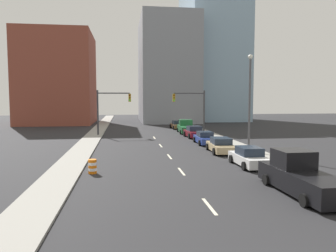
% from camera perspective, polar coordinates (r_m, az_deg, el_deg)
% --- Properties ---
extents(sidewalk_left, '(2.34, 93.17, 0.13)m').
position_cam_1_polar(sidewalk_left, '(52.57, -12.09, -0.75)').
color(sidewalk_left, gray).
rests_on(sidewalk_left, ground).
extents(sidewalk_right, '(2.34, 93.17, 0.13)m').
position_cam_1_polar(sidewalk_right, '(53.73, 4.97, -0.55)').
color(sidewalk_right, gray).
rests_on(sidewalk_right, ground).
extents(lane_stripe_at_9m, '(0.16, 2.40, 0.01)m').
position_cam_1_polar(lane_stripe_at_9m, '(15.70, 7.21, -13.69)').
color(lane_stripe_at_9m, beige).
rests_on(lane_stripe_at_9m, ground).
extents(lane_stripe_at_16m, '(0.16, 2.40, 0.01)m').
position_cam_1_polar(lane_stripe_at_16m, '(22.68, 2.34, -7.90)').
color(lane_stripe_at_16m, beige).
rests_on(lane_stripe_at_16m, ground).
extents(lane_stripe_at_22m, '(0.16, 2.40, 0.01)m').
position_cam_1_polar(lane_stripe_at_22m, '(28.37, 0.26, -5.35)').
color(lane_stripe_at_22m, beige).
rests_on(lane_stripe_at_22m, ground).
extents(lane_stripe_at_29m, '(0.16, 2.40, 0.01)m').
position_cam_1_polar(lane_stripe_at_29m, '(35.03, -1.29, -3.43)').
color(lane_stripe_at_29m, beige).
rests_on(lane_stripe_at_29m, ground).
extents(lane_stripe_at_36m, '(0.16, 2.40, 0.01)m').
position_cam_1_polar(lane_stripe_at_36m, '(42.26, -2.41, -2.04)').
color(lane_stripe_at_36m, beige).
rests_on(lane_stripe_at_36m, ground).
extents(building_brick_left, '(14.00, 16.00, 18.24)m').
position_cam_1_polar(building_brick_left, '(71.06, -18.59, 7.80)').
color(building_brick_left, brown).
rests_on(building_brick_left, ground).
extents(building_office_center, '(12.00, 20.00, 22.62)m').
position_cam_1_polar(building_office_center, '(74.62, -0.19, 9.57)').
color(building_office_center, gray).
rests_on(building_office_center, ground).
extents(building_glass_right, '(13.00, 20.00, 40.14)m').
position_cam_1_polar(building_glass_right, '(81.98, 7.73, 15.26)').
color(building_glass_right, '#8CADC6').
rests_on(building_glass_right, ground).
extents(traffic_signal_left, '(4.62, 0.35, 6.18)m').
position_cam_1_polar(traffic_signal_left, '(45.35, -10.49, 3.45)').
color(traffic_signal_left, '#38383D').
rests_on(traffic_signal_left, ground).
extents(traffic_signal_right, '(4.62, 0.35, 6.18)m').
position_cam_1_polar(traffic_signal_right, '(46.39, 4.72, 3.53)').
color(traffic_signal_right, '#38383D').
rests_on(traffic_signal_right, ground).
extents(traffic_barrel, '(0.56, 0.56, 0.95)m').
position_cam_1_polar(traffic_barrel, '(22.52, -13.03, -6.88)').
color(traffic_barrel, orange).
rests_on(traffic_barrel, ground).
extents(street_lamp, '(0.44, 0.44, 9.03)m').
position_cam_1_polar(street_lamp, '(31.18, 14.04, 5.00)').
color(street_lamp, '#4C4C51').
rests_on(street_lamp, ground).
extents(pickup_truck_black, '(2.39, 6.38, 2.19)m').
position_cam_1_polar(pickup_truck_black, '(18.77, 22.05, -8.17)').
color(pickup_truck_black, black).
rests_on(pickup_truck_black, ground).
extents(sedan_white, '(2.06, 4.43, 1.43)m').
position_cam_1_polar(sedan_white, '(25.06, 13.96, -5.33)').
color(sedan_white, silver).
rests_on(sedan_white, ground).
extents(sedan_tan, '(2.34, 4.88, 1.37)m').
position_cam_1_polar(sedan_tan, '(30.96, 9.19, -3.38)').
color(sedan_tan, tan).
rests_on(sedan_tan, ground).
extents(sedan_blue, '(2.08, 4.76, 1.37)m').
position_cam_1_polar(sedan_blue, '(36.59, 6.43, -2.13)').
color(sedan_blue, navy).
rests_on(sedan_blue, ground).
extents(sedan_maroon, '(2.30, 4.37, 1.50)m').
position_cam_1_polar(sedan_maroon, '(42.48, 4.58, -1.09)').
color(sedan_maroon, maroon).
rests_on(sedan_maroon, ground).
extents(pickup_truck_green, '(2.63, 6.12, 1.90)m').
position_cam_1_polar(pickup_truck_green, '(48.48, 3.19, -0.27)').
color(pickup_truck_green, '#1E6033').
rests_on(pickup_truck_green, ground).
extents(sedan_brown, '(2.23, 4.63, 1.37)m').
position_cam_1_polar(sedan_brown, '(54.94, 1.69, 0.17)').
color(sedan_brown, brown).
rests_on(sedan_brown, ground).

